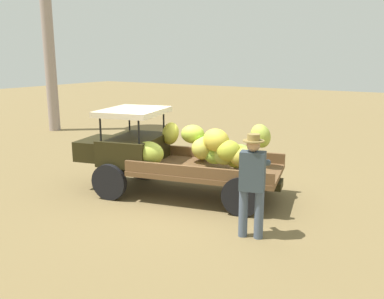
% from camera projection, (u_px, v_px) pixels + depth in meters
% --- Properties ---
extents(ground_plane, '(60.00, 60.00, 0.00)m').
position_uv_depth(ground_plane, '(172.00, 196.00, 8.83)').
color(ground_plane, olive).
extents(truck, '(4.65, 2.54, 1.82)m').
position_uv_depth(truck, '(174.00, 154.00, 8.78)').
color(truck, black).
rests_on(truck, ground).
extents(farmer, '(0.54, 0.50, 1.75)m').
position_uv_depth(farmer, '(252.00, 180.00, 6.62)').
color(farmer, '#4C5A6F').
rests_on(farmer, ground).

